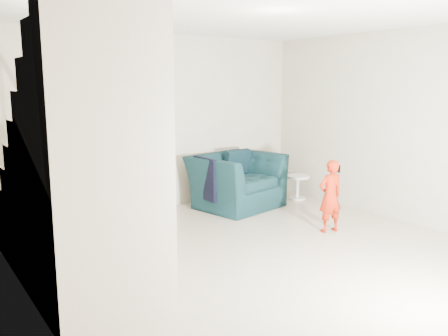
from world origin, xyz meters
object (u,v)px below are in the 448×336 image
Objects in this scene: side_table at (297,183)px; toddler at (330,196)px; armchair at (236,181)px; staircase at (77,190)px.

toddler is at bearing -119.73° from side_table.
armchair is at bearing -72.82° from toddler.
staircase reaches higher than toddler.
side_table is (1.17, -0.17, -0.14)m from armchair.
side_table is at bearing -111.13° from toddler.
side_table is at bearing -20.28° from armchair.
toddler is at bearing -93.21° from armchair.
side_table is (0.90, 1.58, -0.21)m from toddler.
armchair reaches higher than side_table.
armchair is at bearing 171.52° from side_table.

